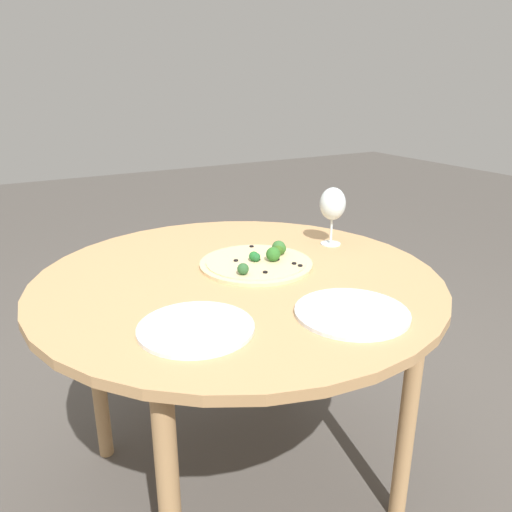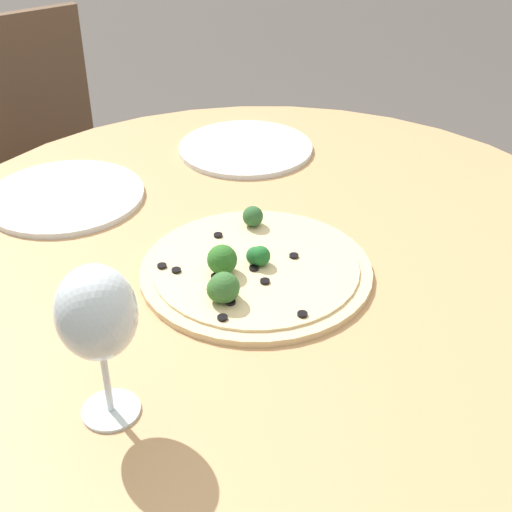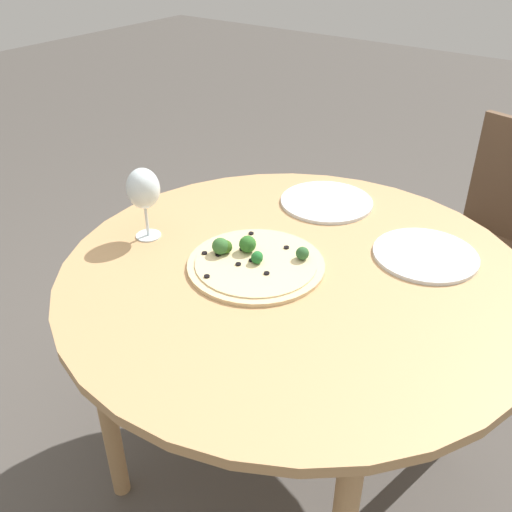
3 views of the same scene
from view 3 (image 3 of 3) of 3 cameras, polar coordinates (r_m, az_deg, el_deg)
ground_plane at (r=1.93m, az=3.04°, el=-20.36°), size 12.00×12.00×0.00m
dining_table at (r=1.46m, az=3.79°, el=-3.88°), size 1.17×1.17×0.75m
chair at (r=2.28m, az=22.63°, el=1.70°), size 0.49×0.49×0.88m
pizza at (r=1.42m, az=-0.27°, el=-0.50°), size 0.34×0.34×0.06m
wine_glass at (r=1.51m, az=-11.21°, el=6.52°), size 0.09×0.09×0.20m
plate_near at (r=1.52m, az=16.58°, el=0.12°), size 0.27×0.27×0.01m
plate_far at (r=1.73m, az=7.07°, el=5.42°), size 0.28×0.28×0.01m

